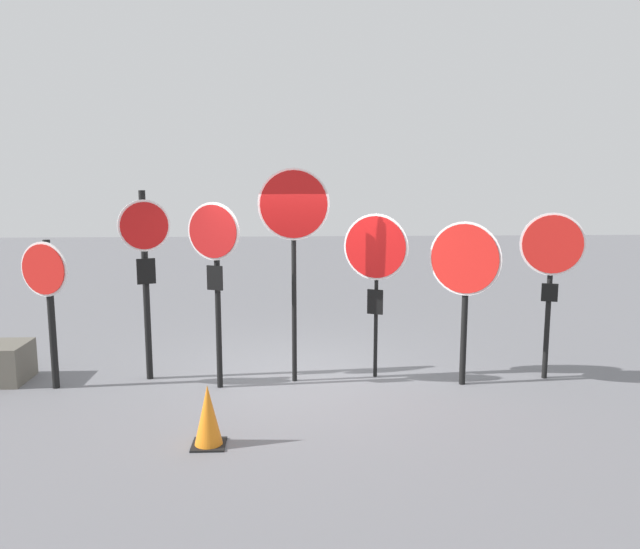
{
  "coord_description": "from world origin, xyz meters",
  "views": [
    {
      "loc": [
        -0.12,
        -8.14,
        2.74
      ],
      "look_at": [
        0.26,
        0.0,
        1.43
      ],
      "focal_mm": 35.0,
      "sensor_mm": 36.0,
      "label": 1
    }
  ],
  "objects_px": {
    "stop_sign_2": "(215,257)",
    "stop_sign_3": "(294,222)",
    "stop_sign_5": "(465,272)",
    "stop_sign_1": "(145,257)",
    "stop_sign_4": "(376,257)",
    "stop_sign_0": "(47,289)",
    "stop_sign_6": "(551,260)",
    "traffic_cone_0": "(208,416)"
  },
  "relations": [
    {
      "from": "stop_sign_2",
      "to": "stop_sign_3",
      "type": "xyz_separation_m",
      "value": [
        1.0,
        0.2,
        0.42
      ]
    },
    {
      "from": "stop_sign_5",
      "to": "stop_sign_1",
      "type": "bearing_deg",
      "value": -152.12
    },
    {
      "from": "stop_sign_2",
      "to": "stop_sign_5",
      "type": "xyz_separation_m",
      "value": [
        3.18,
        -0.03,
        -0.2
      ]
    },
    {
      "from": "stop_sign_1",
      "to": "stop_sign_4",
      "type": "xyz_separation_m",
      "value": [
        3.04,
        -0.06,
        -0.02
      ]
    },
    {
      "from": "stop_sign_0",
      "to": "stop_sign_4",
      "type": "distance_m",
      "value": 4.23
    },
    {
      "from": "stop_sign_2",
      "to": "stop_sign_3",
      "type": "bearing_deg",
      "value": 34.84
    },
    {
      "from": "stop_sign_4",
      "to": "stop_sign_6",
      "type": "height_order",
      "value": "stop_sign_6"
    },
    {
      "from": "stop_sign_0",
      "to": "stop_sign_3",
      "type": "height_order",
      "value": "stop_sign_3"
    },
    {
      "from": "stop_sign_3",
      "to": "stop_sign_1",
      "type": "bearing_deg",
      "value": 171.43
    },
    {
      "from": "stop_sign_3",
      "to": "stop_sign_5",
      "type": "xyz_separation_m",
      "value": [
        2.18,
        -0.23,
        -0.63
      ]
    },
    {
      "from": "stop_sign_4",
      "to": "traffic_cone_0",
      "type": "distance_m",
      "value": 3.17
    },
    {
      "from": "stop_sign_5",
      "to": "traffic_cone_0",
      "type": "distance_m",
      "value": 3.72
    },
    {
      "from": "stop_sign_5",
      "to": "stop_sign_3",
      "type": "bearing_deg",
      "value": -152.24
    },
    {
      "from": "stop_sign_3",
      "to": "stop_sign_4",
      "type": "distance_m",
      "value": 1.19
    },
    {
      "from": "stop_sign_0",
      "to": "stop_sign_6",
      "type": "relative_size",
      "value": 0.86
    },
    {
      "from": "stop_sign_2",
      "to": "stop_sign_3",
      "type": "height_order",
      "value": "stop_sign_3"
    },
    {
      "from": "stop_sign_5",
      "to": "stop_sign_4",
      "type": "bearing_deg",
      "value": -164.75
    },
    {
      "from": "stop_sign_0",
      "to": "traffic_cone_0",
      "type": "relative_size",
      "value": 3.0
    },
    {
      "from": "stop_sign_2",
      "to": "stop_sign_3",
      "type": "relative_size",
      "value": 0.85
    },
    {
      "from": "stop_sign_3",
      "to": "stop_sign_6",
      "type": "distance_m",
      "value": 3.43
    },
    {
      "from": "stop_sign_0",
      "to": "stop_sign_4",
      "type": "relative_size",
      "value": 0.86
    },
    {
      "from": "stop_sign_2",
      "to": "traffic_cone_0",
      "type": "relative_size",
      "value": 3.73
    },
    {
      "from": "stop_sign_4",
      "to": "stop_sign_6",
      "type": "distance_m",
      "value": 2.31
    },
    {
      "from": "stop_sign_0",
      "to": "stop_sign_6",
      "type": "bearing_deg",
      "value": 21.07
    },
    {
      "from": "stop_sign_4",
      "to": "stop_sign_2",
      "type": "bearing_deg",
      "value": -147.05
    },
    {
      "from": "stop_sign_0",
      "to": "stop_sign_1",
      "type": "xyz_separation_m",
      "value": [
        1.17,
        0.33,
        0.36
      ]
    },
    {
      "from": "stop_sign_0",
      "to": "stop_sign_5",
      "type": "relative_size",
      "value": 0.9
    },
    {
      "from": "traffic_cone_0",
      "to": "stop_sign_0",
      "type": "bearing_deg",
      "value": 140.79
    },
    {
      "from": "stop_sign_2",
      "to": "stop_sign_6",
      "type": "xyz_separation_m",
      "value": [
        4.39,
        0.16,
        -0.08
      ]
    },
    {
      "from": "stop_sign_1",
      "to": "stop_sign_2",
      "type": "distance_m",
      "value": 1.04
    },
    {
      "from": "stop_sign_0",
      "to": "stop_sign_1",
      "type": "relative_size",
      "value": 0.76
    },
    {
      "from": "stop_sign_0",
      "to": "stop_sign_4",
      "type": "height_order",
      "value": "stop_sign_4"
    },
    {
      "from": "stop_sign_0",
      "to": "stop_sign_2",
      "type": "bearing_deg",
      "value": 18.32
    },
    {
      "from": "stop_sign_4",
      "to": "stop_sign_3",
      "type": "bearing_deg",
      "value": -149.03
    },
    {
      "from": "stop_sign_4",
      "to": "stop_sign_5",
      "type": "height_order",
      "value": "stop_sign_4"
    },
    {
      "from": "stop_sign_3",
      "to": "stop_sign_5",
      "type": "distance_m",
      "value": 2.28
    },
    {
      "from": "stop_sign_5",
      "to": "traffic_cone_0",
      "type": "bearing_deg",
      "value": -117.06
    },
    {
      "from": "stop_sign_2",
      "to": "stop_sign_3",
      "type": "distance_m",
      "value": 1.1
    },
    {
      "from": "traffic_cone_0",
      "to": "stop_sign_2",
      "type": "bearing_deg",
      "value": 93.35
    },
    {
      "from": "stop_sign_0",
      "to": "stop_sign_3",
      "type": "xyz_separation_m",
      "value": [
        3.12,
        0.13,
        0.82
      ]
    },
    {
      "from": "traffic_cone_0",
      "to": "stop_sign_5",
      "type": "bearing_deg",
      "value": 29.14
    },
    {
      "from": "stop_sign_6",
      "to": "traffic_cone_0",
      "type": "distance_m",
      "value": 4.87
    }
  ]
}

